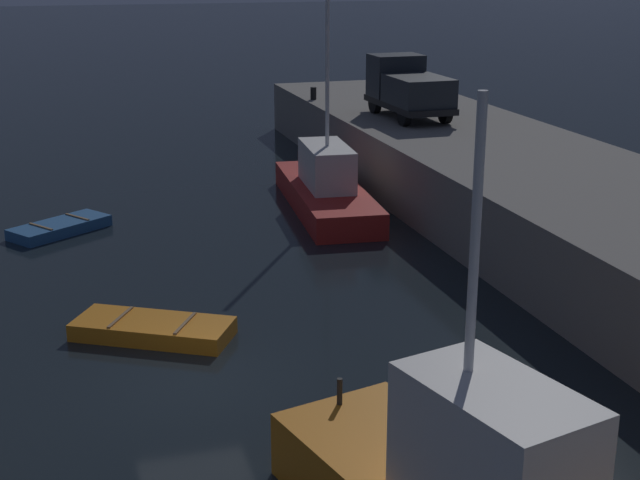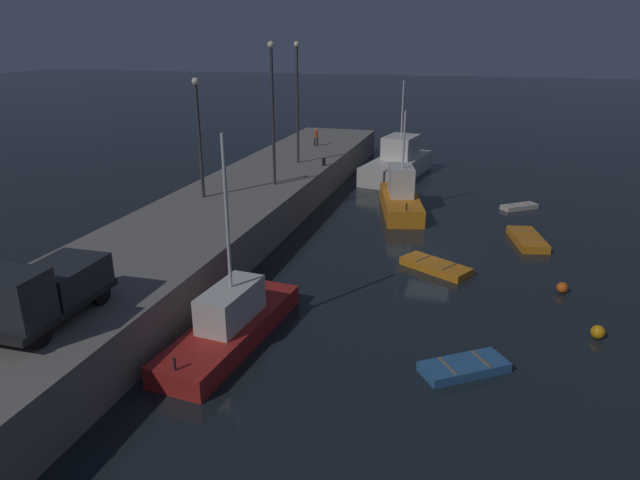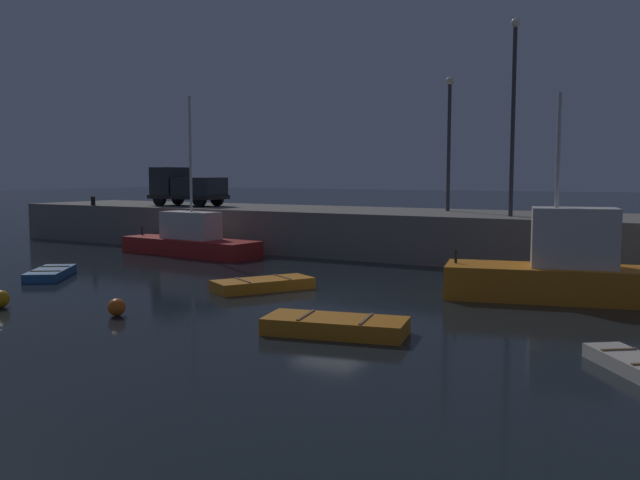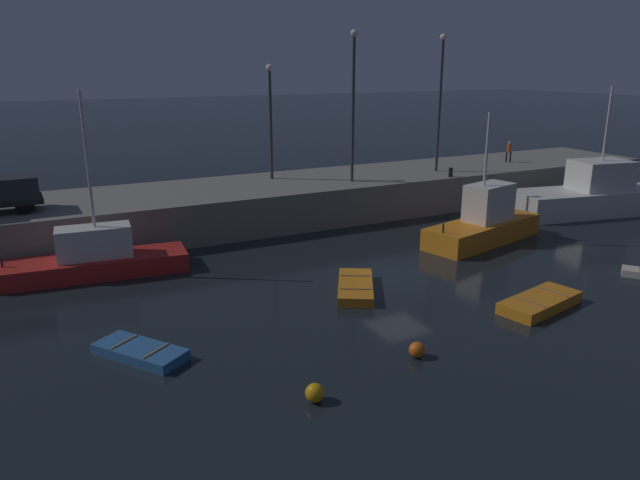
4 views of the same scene
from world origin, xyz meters
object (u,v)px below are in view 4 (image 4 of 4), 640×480
at_px(dinghy_orange_near, 140,352).
at_px(lamp_post_west, 270,112).
at_px(rowboat_white_mid, 540,302).
at_px(lamp_post_central, 440,94).
at_px(bollard_central, 451,172).
at_px(dockworker, 509,150).
at_px(mooring_buoy_mid, 315,393).
at_px(lamp_post_east, 353,97).
at_px(dinghy_red_small, 355,287).
at_px(mooring_buoy_near, 417,350).
at_px(fishing_boat_blue, 484,223).
at_px(fishing_trawler_red, 95,259).
at_px(fishing_boat_white, 591,195).

xyz_separation_m(dinghy_orange_near, lamp_post_west, (11.75, 16.66, 6.47)).
bearing_deg(rowboat_white_mid, lamp_post_central, 65.88).
xyz_separation_m(lamp_post_west, bollard_central, (10.91, -4.75, -3.97)).
bearing_deg(dockworker, mooring_buoy_mid, -142.79).
bearing_deg(lamp_post_west, lamp_post_east, -36.86).
bearing_deg(lamp_post_west, dinghy_red_small, -98.23).
height_order(mooring_buoy_mid, lamp_post_west, lamp_post_west).
height_order(dinghy_orange_near, mooring_buoy_near, mooring_buoy_near).
bearing_deg(mooring_buoy_mid, fishing_boat_blue, 33.85).
bearing_deg(fishing_trawler_red, rowboat_white_mid, -38.14).
bearing_deg(fishing_boat_blue, fishing_trawler_red, 168.99).
distance_m(fishing_boat_white, lamp_post_east, 17.27).
bearing_deg(rowboat_white_mid, dockworker, 49.91).
bearing_deg(fishing_trawler_red, fishing_boat_blue, -11.01).
relative_size(rowboat_white_mid, bollard_central, 6.82).
bearing_deg(fishing_boat_blue, dinghy_red_small, -161.43).
bearing_deg(fishing_boat_white, lamp_post_east, 157.20).
height_order(fishing_boat_blue, rowboat_white_mid, fishing_boat_blue).
bearing_deg(rowboat_white_mid, mooring_buoy_near, -169.90).
distance_m(fishing_trawler_red, rowboat_white_mid, 20.08).
relative_size(fishing_boat_blue, lamp_post_west, 1.14).
relative_size(fishing_boat_blue, fishing_boat_white, 0.77).
xyz_separation_m(fishing_boat_white, lamp_post_west, (-19.00, 9.38, 5.43)).
bearing_deg(rowboat_white_mid, fishing_boat_white, 34.08).
bearing_deg(mooring_buoy_near, rowboat_white_mid, 10.10).
bearing_deg(fishing_boat_white, mooring_buoy_near, -152.57).
distance_m(fishing_trawler_red, dinghy_orange_near, 9.37).
bearing_deg(mooring_buoy_mid, fishing_trawler_red, 106.74).
height_order(fishing_trawler_red, dinghy_orange_near, fishing_trawler_red).
xyz_separation_m(fishing_boat_white, dinghy_red_small, (-21.13, -5.34, -1.02)).
bearing_deg(mooring_buoy_near, lamp_post_east, 67.00).
xyz_separation_m(dockworker, bollard_central, (-7.91, -2.96, -0.60)).
bearing_deg(mooring_buoy_mid, mooring_buoy_near, 12.10).
height_order(fishing_boat_blue, mooring_buoy_mid, fishing_boat_blue).
relative_size(lamp_post_east, dockworker, 5.78).
distance_m(mooring_buoy_near, lamp_post_west, 22.16).
distance_m(dinghy_red_small, lamp_post_east, 15.16).
xyz_separation_m(fishing_trawler_red, rowboat_white_mid, (15.79, -12.39, -0.57)).
distance_m(fishing_boat_blue, bollard_central, 7.22).
xyz_separation_m(lamp_post_east, lamp_post_central, (7.22, 0.70, -0.03)).
height_order(fishing_boat_white, bollard_central, fishing_boat_white).
height_order(fishing_trawler_red, fishing_boat_white, fishing_trawler_red).
bearing_deg(lamp_post_central, mooring_buoy_near, -128.61).
xyz_separation_m(dinghy_red_small, dockworker, (20.95, 12.93, 3.08)).
xyz_separation_m(fishing_trawler_red, dinghy_red_small, (9.92, -7.41, -0.60)).
bearing_deg(mooring_buoy_near, dockworker, 40.90).
distance_m(rowboat_white_mid, dinghy_red_small, 7.70).
height_order(rowboat_white_mid, lamp_post_west, lamp_post_west).
bearing_deg(fishing_trawler_red, mooring_buoy_near, -57.39).
relative_size(fishing_boat_white, rowboat_white_mid, 2.58).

